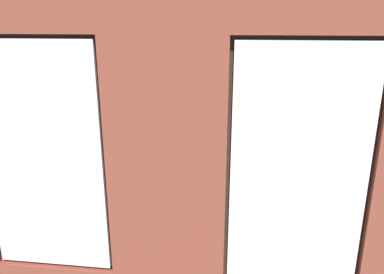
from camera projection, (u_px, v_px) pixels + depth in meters
name	position (u px, v px, depth m)	size (l,w,h in m)	color
ground_plane	(202.00, 202.00, 5.93)	(6.40, 6.25, 0.10)	brown
brick_wall_with_windows	(166.00, 148.00, 2.78)	(5.80, 0.30, 3.60)	brown
white_wall_right	(10.00, 84.00, 5.53)	(0.10, 5.25, 3.60)	silver
couch_by_window	(102.00, 256.00, 3.93)	(1.74, 0.87, 0.80)	black
couch_left	(358.00, 201.00, 5.15)	(0.97, 2.11, 0.80)	black
coffee_table	(183.00, 169.00, 6.11)	(1.56, 0.77, 0.44)	#A87547
cup_ceramic	(182.00, 163.00, 6.08)	(0.08, 0.08, 0.09)	silver
table_plant_small	(153.00, 159.00, 6.00)	(0.18, 0.18, 0.27)	#9E5638
remote_silver	(209.00, 163.00, 6.17)	(0.05, 0.17, 0.02)	#B2B2B7
media_console	(44.00, 178.00, 6.02)	(0.95, 0.42, 0.56)	black
tv_flatscreen	(39.00, 138.00, 5.83)	(1.20, 0.20, 0.79)	black
papasan_chair	(157.00, 135.00, 7.64)	(1.15, 1.15, 0.71)	olive
potted_plant_foreground_right	(107.00, 120.00, 7.95)	(0.77, 0.77, 1.02)	gray
potted_plant_near_tv	(46.00, 191.00, 5.01)	(0.97, 1.12, 1.26)	brown
potted_plant_between_couches	(229.00, 243.00, 3.75)	(0.52, 0.52, 0.87)	#47423D
potted_plant_mid_room_small	(272.00, 158.00, 6.64)	(0.39, 0.39, 0.52)	brown
potted_plant_by_left_couch	(310.00, 160.00, 6.59)	(0.35, 0.35, 0.54)	#9E5638
potted_plant_corner_near_left	(330.00, 129.00, 7.45)	(0.82, 0.80, 1.19)	beige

